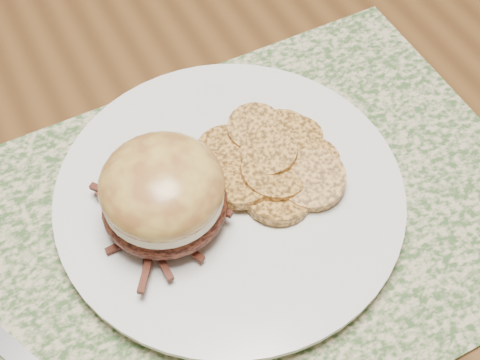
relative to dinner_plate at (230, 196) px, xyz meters
name	(u,v)px	position (x,y,z in m)	size (l,w,h in m)	color
placemat	(254,220)	(0.01, -0.02, -0.01)	(0.45, 0.33, 0.00)	#37532A
dinner_plate	(230,196)	(0.00, 0.00, 0.00)	(0.26, 0.26, 0.02)	silver
pork_sandwich	(163,194)	(-0.05, 0.00, 0.04)	(0.11, 0.11, 0.07)	black
roasted_potatoes	(274,161)	(0.04, 0.00, 0.02)	(0.13, 0.13, 0.03)	#C28439
fork	(7,347)	(-0.19, -0.04, -0.01)	(0.09, 0.16, 0.00)	#B0B0B7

